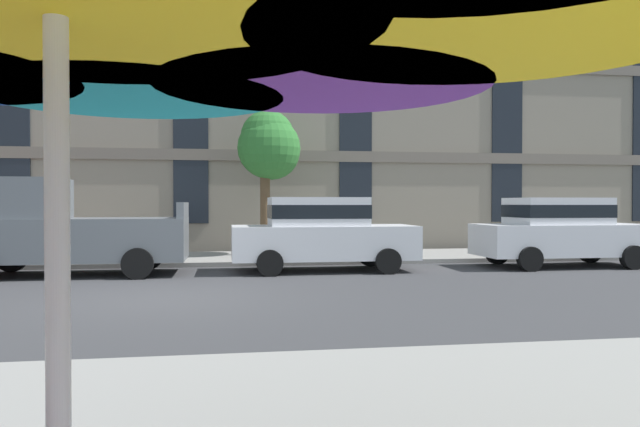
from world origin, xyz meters
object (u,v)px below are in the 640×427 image
Objects in this scene: pickup_gray at (60,230)px; street_tree_middle at (269,147)px; sedan_white at (321,232)px; sedan_white_midblock at (560,230)px.

pickup_gray is 1.16× the size of street_tree_middle.
sedan_white is at bearing -0.00° from pickup_gray.
pickup_gray is at bearing -144.50° from street_tree_middle.
street_tree_middle is (4.98, 3.55, 2.27)m from pickup_gray.
sedan_white is 1.00× the size of street_tree_middle.
sedan_white is (5.98, -0.00, -0.08)m from pickup_gray.
street_tree_middle is (-7.24, 3.55, 2.35)m from sedan_white_midblock.
sedan_white_midblock is (12.23, -0.00, -0.08)m from pickup_gray.
pickup_gray reaches higher than sedan_white_midblock.
pickup_gray is at bearing 180.00° from sedan_white.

